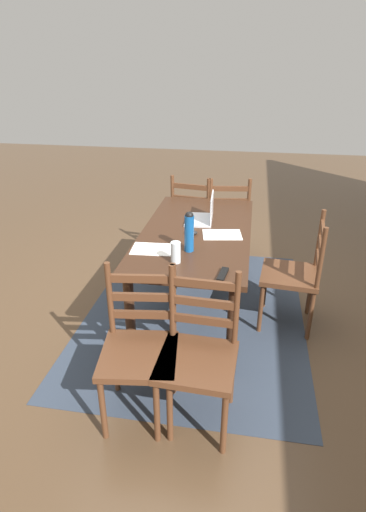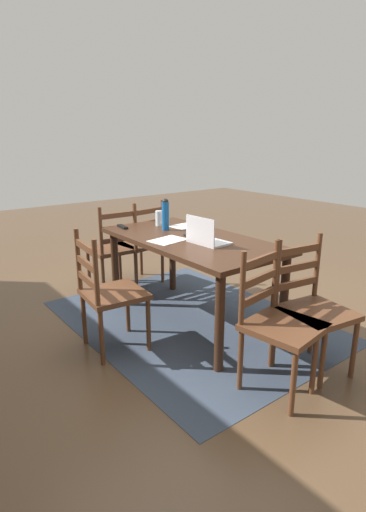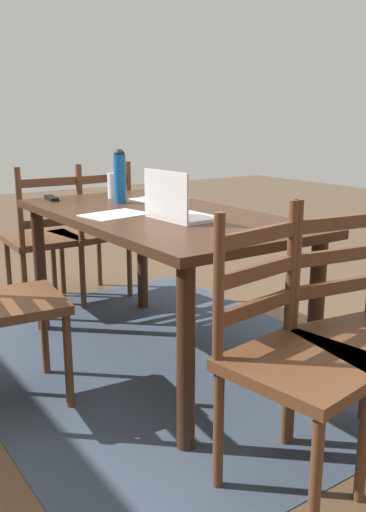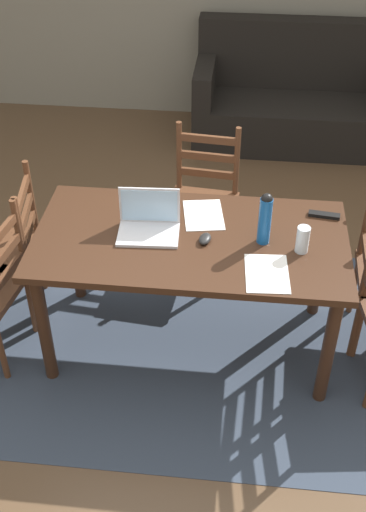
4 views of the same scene
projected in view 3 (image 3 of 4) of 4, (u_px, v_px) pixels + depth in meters
ground_plane at (159, 358)px, 2.90m from camera, size 14.00×14.00×0.00m
area_rug at (159, 358)px, 2.90m from camera, size 2.45×1.84×0.01m
dining_table at (157, 232)px, 2.74m from camera, size 1.65×0.85×0.78m
chair_right_far at (45, 239)px, 3.58m from camera, size 0.46×0.46×0.95m
chair_left_far at (293, 359)px, 1.80m from camera, size 0.50×0.50×0.95m
chair_right_near at (93, 233)px, 3.78m from camera, size 0.49×0.49×0.95m
chair_left_near at (362, 335)px, 1.99m from camera, size 0.50×0.50×0.95m
laptop at (176, 207)px, 2.50m from camera, size 0.33×0.24×0.23m
water_bottle at (119, 175)px, 2.97m from camera, size 0.07×0.07×0.29m
drinking_glass at (113, 186)px, 3.18m from camera, size 0.07×0.07×0.15m
computer_mouse at (154, 206)px, 2.79m from camera, size 0.08×0.11×0.03m
tv_remote at (51, 198)px, 3.13m from camera, size 0.17×0.07×0.02m
paper_stack_left at (159, 198)px, 3.17m from camera, size 0.23×0.31×0.00m
paper_stack_right at (115, 215)px, 2.64m from camera, size 0.26×0.33×0.00m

